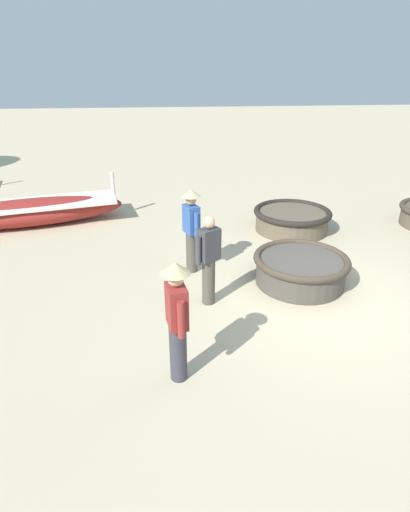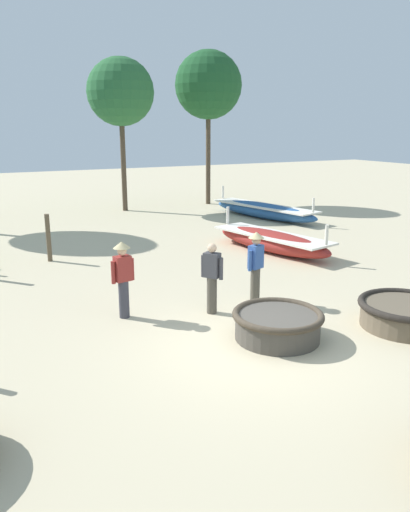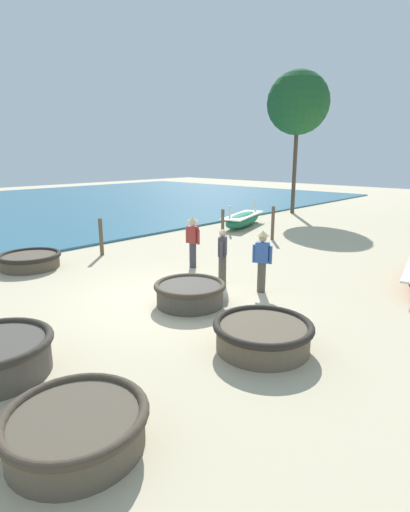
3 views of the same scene
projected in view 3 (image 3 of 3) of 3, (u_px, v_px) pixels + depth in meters
name	position (u px, v px, depth m)	size (l,w,h in m)	color
ground_plane	(169.00, 299.00, 10.19)	(80.00, 80.00, 0.00)	#C6B793
sea	(6.00, 209.00, 26.74)	(28.00, 52.00, 0.10)	#2D667F
coracle_front_left	(30.00, 260.00, 12.92)	(1.95, 1.95, 0.49)	brown
coracle_nearest	(76.00, 427.00, 4.96)	(1.84, 1.84, 0.53)	brown
coracle_center	(190.00, 293.00, 9.75)	(1.76, 1.76, 0.55)	#4C473F
coracle_beside_post	(263.00, 334.00, 7.50)	(1.90, 1.90, 0.55)	brown
long_boat_green_hull	(243.00, 219.00, 20.39)	(2.20, 4.15, 1.28)	#237551
fisherman_crouching	(222.00, 255.00, 11.21)	(0.37, 0.46, 1.57)	#4C473D
fisherman_standing_right	(193.00, 239.00, 12.80)	(0.52, 0.36, 1.67)	#383842
fisherman_hauling	(262.00, 257.00, 10.49)	(0.50, 0.36, 1.67)	#4C473D
mooring_post_inland	(273.00, 223.00, 17.11)	(0.14, 0.14, 1.45)	brown
mooring_post_shoreline	(101.00, 237.00, 14.47)	(0.14, 0.14, 1.36)	brown
mooring_post_mid_beach	(223.00, 224.00, 17.55)	(0.14, 0.14, 1.26)	brown
tree_rightmost	(298.00, 103.00, 23.58)	(3.68, 3.68, 8.40)	#4C3D2D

